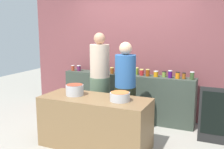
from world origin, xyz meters
name	(u,v)px	position (x,y,z in m)	size (l,w,h in m)	color
ground	(104,139)	(0.00, 0.00, 0.00)	(12.00, 12.00, 0.00)	#9C978B
storefront_wall	(133,45)	(0.00, 1.45, 1.50)	(4.80, 0.12, 3.00)	brown
display_shelf	(127,97)	(0.00, 1.10, 0.46)	(2.70, 0.36, 0.93)	#343E34
prep_table	(95,122)	(0.00, -0.30, 0.40)	(1.70, 0.70, 0.80)	brown
preserve_jar_0	(73,68)	(-1.23, 1.04, 0.99)	(0.07, 0.07, 0.12)	#973822
preserve_jar_1	(79,68)	(-1.10, 1.07, 0.99)	(0.08, 0.08, 0.12)	#581D47
preserve_jar_2	(94,69)	(-0.71, 1.03, 1.00)	(0.07, 0.07, 0.14)	#285D2A
preserve_jar_3	(112,70)	(-0.31, 1.05, 0.99)	(0.08, 0.08, 0.13)	brown
preserve_jar_4	(118,70)	(-0.19, 1.09, 1.00)	(0.09, 0.09, 0.14)	#904017
preserve_jar_5	(136,71)	(0.17, 1.17, 1.00)	(0.09, 0.09, 0.14)	olive
preserve_jar_6	(142,72)	(0.30, 1.11, 0.99)	(0.08, 0.08, 0.12)	#A52124
preserve_jar_7	(148,73)	(0.43, 1.07, 1.00)	(0.08, 0.08, 0.14)	#83380D
preserve_jar_8	(156,74)	(0.59, 1.08, 0.98)	(0.09, 0.09, 0.11)	#C9780F
preserve_jar_9	(164,74)	(0.74, 1.13, 0.98)	(0.08, 0.08, 0.11)	olive
preserve_jar_10	(170,74)	(0.87, 1.08, 1.00)	(0.08, 0.08, 0.14)	#40115E
preserve_jar_11	(178,75)	(1.00, 1.07, 0.99)	(0.08, 0.08, 0.12)	orange
preserve_jar_12	(184,76)	(1.11, 1.09, 0.99)	(0.07, 0.07, 0.12)	#8D4814
preserve_jar_13	(192,76)	(1.26, 1.08, 1.00)	(0.08, 0.08, 0.14)	#384F28
cooking_pot_left	(75,90)	(-0.37, -0.29, 0.88)	(0.28, 0.28, 0.17)	#B7B7BC
cooking_pot_center	(120,97)	(0.42, -0.30, 0.86)	(0.30, 0.30, 0.13)	#B7B7BC
cook_with_tongs	(100,86)	(-0.29, 0.45, 0.80)	(0.37, 0.37, 1.77)	#4E654E
cook_in_cap	(125,95)	(0.29, 0.25, 0.74)	(0.36, 0.36, 1.63)	black
chalkboard_sign	(216,116)	(1.72, 0.57, 0.47)	(0.53, 0.05, 0.93)	black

